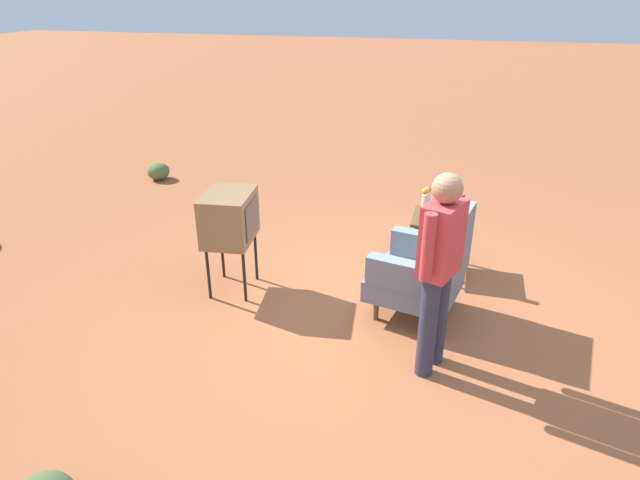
{
  "coord_description": "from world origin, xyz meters",
  "views": [
    {
      "loc": [
        4.2,
        0.49,
        2.79
      ],
      "look_at": [
        -0.17,
        -0.72,
        0.65
      ],
      "focal_mm": 30.15,
      "sensor_mm": 36.0,
      "label": 1
    }
  ],
  "objects_px": {
    "flower_vase": "(426,198)",
    "side_table": "(439,225)",
    "armchair": "(427,268)",
    "bottle_wine_green": "(443,210)",
    "person_standing": "(439,264)",
    "soda_can_red": "(432,213)",
    "tv_on_stand": "(230,218)"
  },
  "relations": [
    {
      "from": "armchair",
      "to": "flower_vase",
      "type": "distance_m",
      "value": 1.14
    },
    {
      "from": "person_standing",
      "to": "flower_vase",
      "type": "bearing_deg",
      "value": -172.27
    },
    {
      "from": "side_table",
      "to": "person_standing",
      "type": "relative_size",
      "value": 0.37
    },
    {
      "from": "armchair",
      "to": "bottle_wine_green",
      "type": "relative_size",
      "value": 3.31
    },
    {
      "from": "side_table",
      "to": "tv_on_stand",
      "type": "distance_m",
      "value": 2.19
    },
    {
      "from": "armchair",
      "to": "side_table",
      "type": "relative_size",
      "value": 1.74
    },
    {
      "from": "armchair",
      "to": "bottle_wine_green",
      "type": "xyz_separation_m",
      "value": [
        -0.76,
        0.07,
        0.27
      ]
    },
    {
      "from": "side_table",
      "to": "person_standing",
      "type": "bearing_deg",
      "value": 2.72
    },
    {
      "from": "bottle_wine_green",
      "to": "soda_can_red",
      "type": "bearing_deg",
      "value": -145.85
    },
    {
      "from": "tv_on_stand",
      "to": "flower_vase",
      "type": "distance_m",
      "value": 2.09
    },
    {
      "from": "tv_on_stand",
      "to": "flower_vase",
      "type": "xyz_separation_m",
      "value": [
        -1.12,
        1.77,
        -0.02
      ]
    },
    {
      "from": "armchair",
      "to": "side_table",
      "type": "height_order",
      "value": "armchair"
    },
    {
      "from": "armchair",
      "to": "tv_on_stand",
      "type": "distance_m",
      "value": 1.92
    },
    {
      "from": "soda_can_red",
      "to": "flower_vase",
      "type": "distance_m",
      "value": 0.23
    },
    {
      "from": "person_standing",
      "to": "bottle_wine_green",
      "type": "relative_size",
      "value": 5.12
    },
    {
      "from": "tv_on_stand",
      "to": "bottle_wine_green",
      "type": "xyz_separation_m",
      "value": [
        -0.77,
        1.97,
        -0.01
      ]
    },
    {
      "from": "tv_on_stand",
      "to": "flower_vase",
      "type": "relative_size",
      "value": 3.89
    },
    {
      "from": "bottle_wine_green",
      "to": "flower_vase",
      "type": "xyz_separation_m",
      "value": [
        -0.35,
        -0.2,
        -0.01
      ]
    },
    {
      "from": "armchair",
      "to": "tv_on_stand",
      "type": "height_order",
      "value": "armchair"
    },
    {
      "from": "armchair",
      "to": "side_table",
      "type": "distance_m",
      "value": 0.96
    },
    {
      "from": "armchair",
      "to": "person_standing",
      "type": "distance_m",
      "value": 0.88
    },
    {
      "from": "side_table",
      "to": "tv_on_stand",
      "type": "relative_size",
      "value": 0.59
    },
    {
      "from": "tv_on_stand",
      "to": "person_standing",
      "type": "xyz_separation_m",
      "value": [
        0.74,
        2.02,
        0.16
      ]
    },
    {
      "from": "person_standing",
      "to": "bottle_wine_green",
      "type": "bearing_deg",
      "value": -177.94
    },
    {
      "from": "tv_on_stand",
      "to": "bottle_wine_green",
      "type": "height_order",
      "value": "tv_on_stand"
    },
    {
      "from": "person_standing",
      "to": "soda_can_red",
      "type": "bearing_deg",
      "value": -174.46
    },
    {
      "from": "soda_can_red",
      "to": "side_table",
      "type": "bearing_deg",
      "value": 118.47
    },
    {
      "from": "side_table",
      "to": "bottle_wine_green",
      "type": "bearing_deg",
      "value": 7.63
    },
    {
      "from": "bottle_wine_green",
      "to": "flower_vase",
      "type": "bearing_deg",
      "value": -150.27
    },
    {
      "from": "armchair",
      "to": "soda_can_red",
      "type": "bearing_deg",
      "value": -177.48
    },
    {
      "from": "flower_vase",
      "to": "side_table",
      "type": "bearing_deg",
      "value": 49.89
    },
    {
      "from": "armchair",
      "to": "person_standing",
      "type": "bearing_deg",
      "value": 9.2
    }
  ]
}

